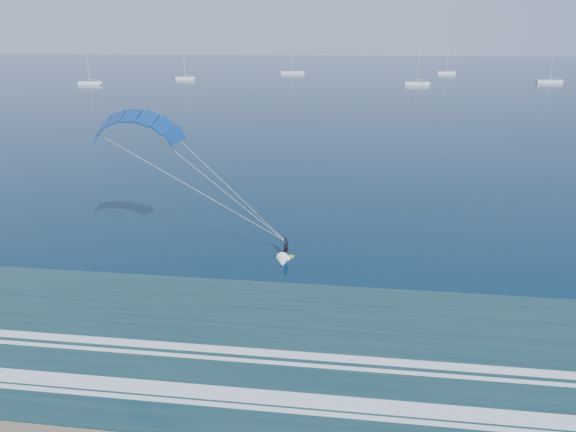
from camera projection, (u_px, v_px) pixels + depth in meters
The scene contains 7 objects.
kitesurfer_rig at pixel (215, 184), 39.96m from camera, with size 15.35×8.74×14.56m.
sailboat_0 at pixel (90, 83), 194.63m from camera, with size 8.55×2.40×11.65m.
sailboat_1 at pixel (185, 78), 215.01m from camera, with size 7.69×2.40×10.70m.
sailboat_2 at pixel (292, 72), 245.29m from camera, with size 10.84×2.40×14.32m.
sailboat_3 at pixel (417, 83), 192.55m from camera, with size 8.84×2.40×12.25m.
sailboat_4 at pixel (446, 73), 243.91m from camera, with size 8.09×2.40×11.08m.
sailboat_5 at pixel (549, 81), 201.00m from camera, with size 9.32×2.40×12.64m.
Camera 1 is at (6.93, -16.94, 18.58)m, focal length 32.00 mm.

